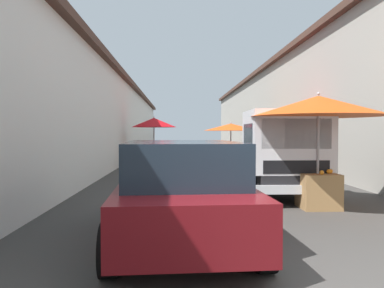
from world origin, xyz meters
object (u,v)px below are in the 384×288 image
fruit_stall_near_right (286,126)px  fruit_stall_near_left (318,116)px  hatchback_car (181,191)px  fruit_stall_mid_lane (155,128)px  fruit_stall_far_left (230,131)px  vendor_by_crates (268,146)px  delivery_truck (278,155)px

fruit_stall_near_right → fruit_stall_near_left: 6.47m
fruit_stall_near_left → hatchback_car: (-2.32, 2.87, -1.19)m
fruit_stall_near_right → fruit_stall_mid_lane: 7.08m
fruit_stall_near_left → fruit_stall_mid_lane: bearing=19.8°
fruit_stall_near_right → hatchback_car: fruit_stall_near_right is taller
fruit_stall_far_left → fruit_stall_mid_lane: bearing=82.0°
fruit_stall_near_left → vendor_by_crates: fruit_stall_near_left is taller
fruit_stall_near_right → hatchback_car: bearing=154.9°
fruit_stall_near_left → hatchback_car: size_ratio=0.70×
fruit_stall_far_left → delivery_truck: (-9.18, 0.13, -0.60)m
fruit_stall_far_left → fruit_stall_mid_lane: fruit_stall_mid_lane is taller
fruit_stall_near_right → vendor_by_crates: (4.43, -0.40, -0.92)m
fruit_stall_mid_lane → fruit_stall_near_right: bearing=-132.6°
fruit_stall_far_left → vendor_by_crates: bearing=-85.3°
fruit_stall_near_left → fruit_stall_near_right: bearing=-10.6°
hatchback_car → vendor_by_crates: bearing=-18.8°
fruit_stall_far_left → delivery_truck: 9.20m
fruit_stall_far_left → fruit_stall_mid_lane: size_ratio=1.11×
hatchback_car → fruit_stall_mid_lane: bearing=4.9°
fruit_stall_mid_lane → delivery_truck: fruit_stall_mid_lane is taller
fruit_stall_near_right → fruit_stall_near_left: (-6.36, 1.19, 0.08)m
fruit_stall_near_right → fruit_stall_far_left: size_ratio=1.01×
fruit_stall_mid_lane → fruit_stall_far_left: bearing=-98.0°
delivery_truck → hatchback_car: bearing=147.2°
hatchback_car → delivery_truck: size_ratio=0.81×
fruit_stall_far_left → hatchback_car: fruit_stall_far_left is taller
fruit_stall_near_right → fruit_stall_mid_lane: size_ratio=1.13×
fruit_stall_far_left → delivery_truck: bearing=179.2°
fruit_stall_far_left → vendor_by_crates: (0.16, -1.89, -0.71)m
hatchback_car → fruit_stall_far_left: bearing=-11.2°
hatchback_car → vendor_by_crates: vendor_by_crates is taller
fruit_stall_near_right → delivery_truck: (-4.90, 1.63, -0.81)m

